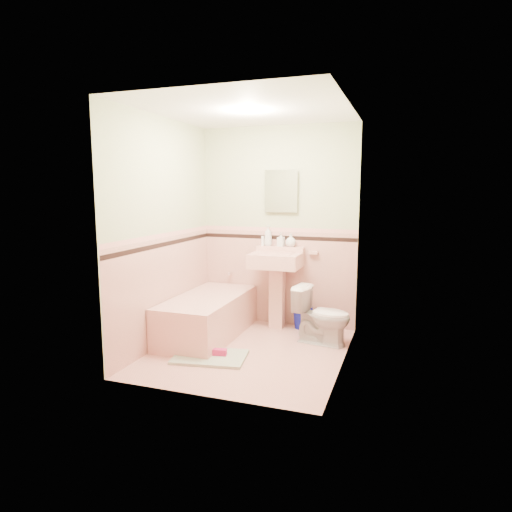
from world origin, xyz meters
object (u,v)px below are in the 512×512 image
(soap_bottle_left, at_px, (268,236))
(bucket, at_px, (303,318))
(bathtub, at_px, (208,317))
(soap_bottle_mid, at_px, (281,239))
(sink, at_px, (276,291))
(toilet, at_px, (322,315))
(soap_bottle_right, at_px, (291,240))
(medicine_cabinet, at_px, (281,191))
(shoe, at_px, (219,352))

(soap_bottle_left, xyz_separation_m, bucket, (0.48, -0.05, -1.02))
(bathtub, relative_size, bucket, 5.99)
(soap_bottle_left, height_order, soap_bottle_mid, soap_bottle_left)
(soap_bottle_left, bearing_deg, sink, -48.37)
(soap_bottle_mid, relative_size, toilet, 0.27)
(soap_bottle_mid, relative_size, soap_bottle_right, 1.05)
(toilet, xyz_separation_m, bucket, (-0.33, 0.47, -0.20))
(toilet, height_order, bucket, toilet)
(soap_bottle_left, distance_m, bucket, 1.13)
(sink, height_order, medicine_cabinet, medicine_cabinet)
(sink, xyz_separation_m, toilet, (0.65, -0.35, -0.15))
(bathtub, relative_size, shoe, 9.62)
(soap_bottle_left, bearing_deg, medicine_cabinet, 10.62)
(medicine_cabinet, relative_size, soap_bottle_mid, 2.83)
(soap_bottle_left, height_order, bucket, soap_bottle_left)
(bathtub, xyz_separation_m, bucket, (1.00, 0.66, -0.10))
(bathtub, distance_m, toilet, 1.34)
(bathtub, relative_size, toilet, 2.33)
(medicine_cabinet, relative_size, shoe, 3.11)
(shoe, bearing_deg, bathtub, 113.14)
(bathtub, bearing_deg, sink, 37.93)
(bathtub, height_order, shoe, bathtub)
(soap_bottle_mid, xyz_separation_m, shoe, (-0.28, -1.31, -1.04))
(sink, bearing_deg, medicine_cabinet, 90.00)
(bathtub, xyz_separation_m, soap_bottle_mid, (0.69, 0.71, 0.88))
(soap_bottle_left, bearing_deg, bucket, -6.37)
(bathtub, height_order, sink, sink)
(toilet, relative_size, shoe, 4.12)
(medicine_cabinet, height_order, shoe, medicine_cabinet)
(bucket, bearing_deg, soap_bottle_mid, 170.20)
(soap_bottle_right, bearing_deg, sink, -126.91)
(bucket, bearing_deg, bathtub, -146.63)
(medicine_cabinet, relative_size, bucket, 1.94)
(sink, relative_size, soap_bottle_left, 3.71)
(soap_bottle_left, relative_size, toilet, 0.40)
(soap_bottle_left, xyz_separation_m, toilet, (0.81, -0.53, -0.82))
(sink, bearing_deg, soap_bottle_left, 131.63)
(bathtub, distance_m, soap_bottle_right, 1.39)
(soap_bottle_mid, bearing_deg, sink, -92.78)
(shoe, bearing_deg, sink, 65.32)
(sink, distance_m, bucket, 0.49)
(soap_bottle_right, relative_size, shoe, 1.04)
(bathtub, bearing_deg, bucket, 33.37)
(soap_bottle_right, bearing_deg, medicine_cabinet, 167.49)
(sink, distance_m, medicine_cabinet, 1.24)
(soap_bottle_left, height_order, toilet, soap_bottle_left)
(soap_bottle_left, relative_size, soap_bottle_mid, 1.49)
(soap_bottle_right, distance_m, bucket, 0.99)
(soap_bottle_mid, bearing_deg, medicine_cabinet, 106.23)
(medicine_cabinet, height_order, soap_bottle_left, medicine_cabinet)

